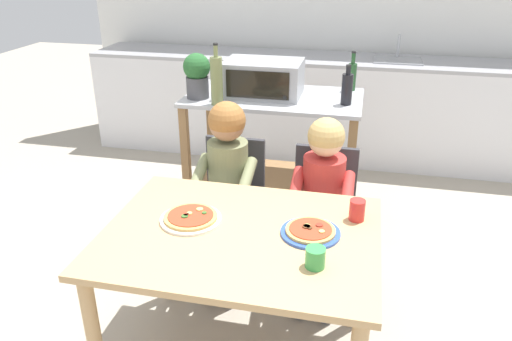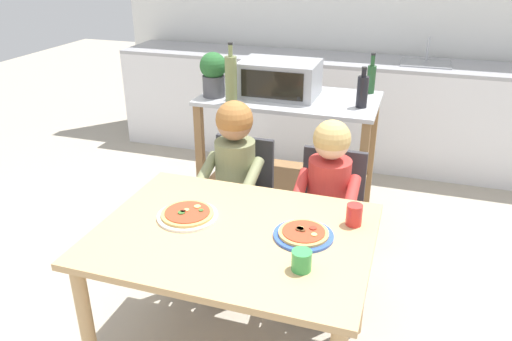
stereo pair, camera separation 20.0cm
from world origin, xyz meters
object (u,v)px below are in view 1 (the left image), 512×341
at_px(bottle_dark_olive_oil, 347,88).
at_px(dining_table, 241,253).
at_px(bottle_brown_beer, 352,75).
at_px(pizza_plate_white, 191,218).
at_px(kitchen_island_cart, 273,139).
at_px(bottle_tall_green_wine, 217,80).
at_px(child_in_red_shirt, 322,191).
at_px(pizza_plate_blue_rimmed, 310,231).
at_px(toaster_oven, 263,78).
at_px(child_in_olive_shirt, 225,174).
at_px(dining_chair_left, 232,199).
at_px(drinking_cup_green, 315,258).
at_px(drinking_cup_red, 357,210).
at_px(dining_chair_right, 322,210).
at_px(potted_herb_plant, 197,74).

bearing_deg(bottle_dark_olive_oil, dining_table, -105.18).
height_order(bottle_brown_beer, pizza_plate_white, bottle_brown_beer).
relative_size(kitchen_island_cart, bottle_tall_green_wine, 3.05).
distance_m(child_in_red_shirt, pizza_plate_blue_rimmed, 0.53).
height_order(toaster_oven, child_in_red_shirt, toaster_oven).
height_order(kitchen_island_cart, child_in_olive_shirt, child_in_olive_shirt).
distance_m(bottle_tall_green_wine, dining_chair_left, 0.73).
height_order(bottle_tall_green_wine, child_in_olive_shirt, bottle_tall_green_wine).
bearing_deg(dining_chair_left, drinking_cup_green, -57.41).
bearing_deg(bottle_dark_olive_oil, dining_chair_left, -135.62).
relative_size(pizza_plate_white, drinking_cup_red, 2.84).
bearing_deg(child_in_olive_shirt, dining_chair_left, 90.00).
bearing_deg(bottle_tall_green_wine, pizza_plate_white, -79.81).
height_order(bottle_dark_olive_oil, drinking_cup_red, bottle_dark_olive_oil).
relative_size(dining_chair_right, drinking_cup_red, 8.61).
xyz_separation_m(pizza_plate_white, drinking_cup_green, (0.57, -0.22, 0.03)).
bearing_deg(bottle_tall_green_wine, potted_herb_plant, 145.24).
height_order(dining_chair_right, drinking_cup_red, dining_chair_right).
height_order(toaster_oven, drinking_cup_green, toaster_oven).
distance_m(bottle_dark_olive_oil, potted_herb_plant, 0.94).
xyz_separation_m(dining_table, drinking_cup_green, (0.33, -0.17, 0.14)).
height_order(toaster_oven, dining_table, toaster_oven).
xyz_separation_m(toaster_oven, potted_herb_plant, (-0.40, -0.15, 0.04)).
distance_m(pizza_plate_white, drinking_cup_red, 0.72).
height_order(toaster_oven, dining_chair_right, toaster_oven).
bearing_deg(pizza_plate_blue_rimmed, dining_chair_right, 90.01).
distance_m(pizza_plate_white, drinking_cup_green, 0.61).
bearing_deg(toaster_oven, child_in_red_shirt, -59.09).
bearing_deg(bottle_tall_green_wine, drinking_cup_green, -59.44).
relative_size(bottle_brown_beer, drinking_cup_red, 2.78).
xyz_separation_m(kitchen_island_cart, drinking_cup_red, (0.59, -1.16, 0.15)).
xyz_separation_m(bottle_brown_beer, dining_chair_right, (-0.08, -0.93, -0.54)).
height_order(child_in_olive_shirt, drinking_cup_green, child_in_olive_shirt).
xyz_separation_m(bottle_dark_olive_oil, dining_table, (-0.35, -1.28, -0.40)).
distance_m(toaster_oven, pizza_plate_white, 1.36).
distance_m(toaster_oven, bottle_dark_olive_oil, 0.55).
bearing_deg(bottle_dark_olive_oil, drinking_cup_red, -83.57).
distance_m(toaster_oven, potted_herb_plant, 0.43).
bearing_deg(potted_herb_plant, pizza_plate_blue_rimmed, -53.22).
bearing_deg(child_in_red_shirt, pizza_plate_blue_rimmed, -89.99).
bearing_deg(child_in_red_shirt, drinking_cup_red, -63.04).
relative_size(kitchen_island_cart, bottle_dark_olive_oil, 4.64).
bearing_deg(pizza_plate_white, bottle_dark_olive_oil, 64.75).
xyz_separation_m(toaster_oven, drinking_cup_red, (0.66, -1.16, -0.26)).
relative_size(dining_table, pizza_plate_blue_rimmed, 4.61).
relative_size(child_in_red_shirt, pizza_plate_white, 3.79).
distance_m(child_in_red_shirt, drinking_cup_green, 0.75).
xyz_separation_m(potted_herb_plant, drinking_cup_green, (0.92, -1.40, -0.31)).
height_order(dining_chair_left, drinking_cup_red, dining_chair_left).
relative_size(bottle_dark_olive_oil, pizza_plate_white, 0.92).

